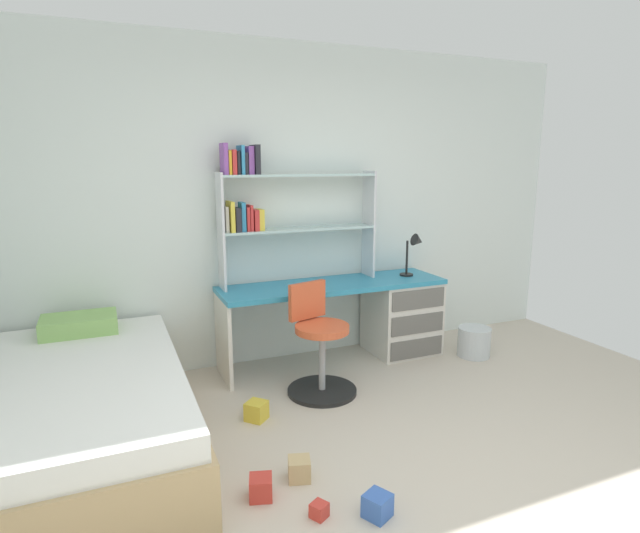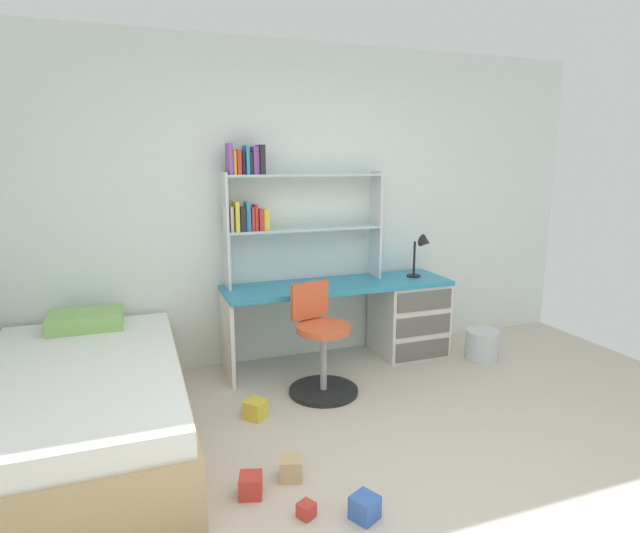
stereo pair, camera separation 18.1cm
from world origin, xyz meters
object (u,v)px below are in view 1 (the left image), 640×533
Objects in this scene: waste_bin at (474,342)px; toy_block_natural_1 at (299,469)px; toy_block_red_5 at (261,487)px; desk_lamp at (415,248)px; toy_block_red_3 at (319,510)px; swivel_chair at (320,350)px; desk at (385,312)px; toy_block_blue_0 at (377,506)px; bed_platform at (80,413)px; bookshelf_hutch at (274,203)px; toy_block_yellow_2 at (256,411)px.

toy_block_natural_1 is at bearing -152.16° from waste_bin.
toy_block_natural_1 is 0.25m from toy_block_red_5.
toy_block_red_3 is at bearing -133.44° from desk_lamp.
swivel_chair is 6.86× the size of toy_block_natural_1.
desk_lamp reaches higher than swivel_chair.
desk is 0.63m from desk_lamp.
toy_block_red_5 is at bearing 143.26° from toy_block_blue_0.
bed_platform is 3.19m from waste_bin.
bookshelf_hutch reaches higher than toy_block_yellow_2.
desk_lamp is at bearing 53.05° from toy_block_blue_0.
desk_lamp is at bearing 22.77° from toy_block_yellow_2.
toy_block_blue_0 is (-1.13, -1.90, -0.33)m from desk.
swivel_chair is 1.14m from toy_block_natural_1.
desk is 16.54× the size of toy_block_red_5.
desk is 16.35× the size of toy_block_blue_0.
bookshelf_hutch reaches higher than desk_lamp.
desk is at bearing 52.17° from toy_block_red_3.
toy_block_red_5 is (-0.24, -0.07, -0.00)m from toy_block_natural_1.
waste_bin is 2.40× the size of toy_block_natural_1.
toy_block_blue_0 is at bearing -76.72° from toy_block_yellow_2.
swivel_chair is 0.40× the size of bed_platform.
desk is 1.39m from bookshelf_hutch.
desk reaches higher than waste_bin.
desk_lamp is 3.24× the size of toy_block_blue_0.
desk_lamp is 2.60m from toy_block_red_3.
waste_bin is at bearing 26.78° from toy_block_red_5.
desk_lamp is 2.51m from toy_block_blue_0.
waste_bin is (1.67, -0.52, -1.25)m from bookshelf_hutch.
bed_platform is at bearing -165.63° from desk_lamp.
toy_block_red_5 is (-1.61, -1.54, -0.33)m from desk.
waste_bin is at bearing 27.84° from toy_block_natural_1.
desk_lamp is 2.58m from toy_block_red_5.
bookshelf_hutch is at bearing 75.94° from toy_block_natural_1.
swivel_chair is 6.94× the size of toy_block_blue_0.
bed_platform is (-1.62, -0.23, -0.07)m from swivel_chair.
toy_block_blue_0 is 1.58× the size of toy_block_red_3.
bed_platform is 1.19m from toy_block_red_5.
desk is 16.17× the size of toy_block_natural_1.
desk is 0.95× the size of bed_platform.
desk_lamp is 0.19× the size of bed_platform.
toy_block_red_3 is (-1.39, -1.79, -0.35)m from desk.
toy_block_natural_1 is (-0.53, -0.97, -0.27)m from swivel_chair.
swivel_chair is 7.02× the size of toy_block_red_5.
toy_block_yellow_2 is (-0.03, 0.73, 0.00)m from toy_block_natural_1.
bookshelf_hutch is 11.41× the size of toy_block_red_5.
desk_lamp is (1.25, -0.18, -0.42)m from bookshelf_hutch.
toy_block_red_3 is (-0.43, -1.95, -1.34)m from bookshelf_hutch.
toy_block_blue_0 is at bearing -94.51° from bookshelf_hutch.
bookshelf_hutch reaches higher than toy_block_natural_1.
toy_block_yellow_2 is 0.83m from toy_block_red_5.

